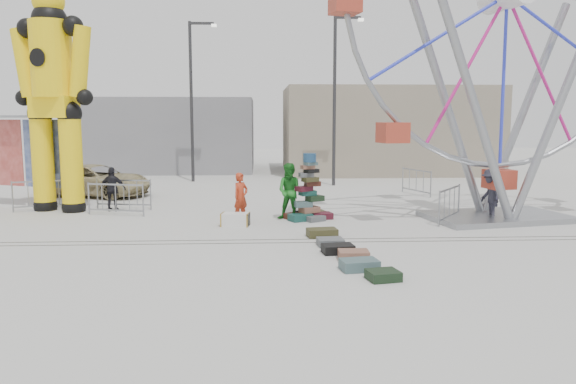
{
  "coord_description": "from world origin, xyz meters",
  "views": [
    {
      "loc": [
        -0.56,
        -13.86,
        3.3
      ],
      "look_at": [
        0.22,
        1.55,
        1.23
      ],
      "focal_mm": 35.0,
      "sensor_mm": 36.0,
      "label": 1
    }
  ],
  "objects_px": {
    "lamp_post_right": "(336,92)",
    "pedestrian_green": "(291,192)",
    "barricade_dummy_b": "(124,194)",
    "barricade_wheel_front": "(449,204)",
    "suitcase_tower": "(309,201)",
    "pedestrian_red": "(241,197)",
    "lamp_post_left": "(193,93)",
    "barricade_dummy_a": "(44,195)",
    "pedestrian_black": "(113,189)",
    "parked_suv": "(95,180)",
    "banner_scaffold": "(23,138)",
    "steamer_trunk": "(235,220)",
    "pedestrian_grey": "(490,195)",
    "crash_test_dummy": "(53,91)",
    "barricade_dummy_c": "(116,199)",
    "ferris_wheel": "(506,25)",
    "barricade_wheel_back": "(416,182)"
  },
  "relations": [
    {
      "from": "barricade_dummy_a",
      "to": "pedestrian_green",
      "type": "relative_size",
      "value": 1.09
    },
    {
      "from": "parked_suv",
      "to": "barricade_wheel_front",
      "type": "bearing_deg",
      "value": -97.46
    },
    {
      "from": "lamp_post_left",
      "to": "barricade_wheel_back",
      "type": "distance_m",
      "value": 12.04
    },
    {
      "from": "banner_scaffold",
      "to": "steamer_trunk",
      "type": "distance_m",
      "value": 9.11
    },
    {
      "from": "parked_suv",
      "to": "banner_scaffold",
      "type": "bearing_deg",
      "value": 168.24
    },
    {
      "from": "crash_test_dummy",
      "to": "barricade_dummy_c",
      "type": "relative_size",
      "value": 3.97
    },
    {
      "from": "barricade_dummy_a",
      "to": "barricade_wheel_back",
      "type": "bearing_deg",
      "value": -7.97
    },
    {
      "from": "ferris_wheel",
      "to": "barricade_wheel_back",
      "type": "distance_m",
      "value": 8.16
    },
    {
      "from": "pedestrian_grey",
      "to": "parked_suv",
      "type": "xyz_separation_m",
      "value": [
        -14.24,
        6.33,
        -0.18
      ]
    },
    {
      "from": "lamp_post_right",
      "to": "banner_scaffold",
      "type": "xyz_separation_m",
      "value": [
        -12.25,
        -6.0,
        -1.96
      ]
    },
    {
      "from": "suitcase_tower",
      "to": "pedestrian_red",
      "type": "relative_size",
      "value": 1.39
    },
    {
      "from": "lamp_post_right",
      "to": "pedestrian_grey",
      "type": "relative_size",
      "value": 4.81
    },
    {
      "from": "lamp_post_right",
      "to": "pedestrian_black",
      "type": "height_order",
      "value": "lamp_post_right"
    },
    {
      "from": "crash_test_dummy",
      "to": "barricade_dummy_b",
      "type": "xyz_separation_m",
      "value": [
        2.2,
        0.23,
        -3.64
      ]
    },
    {
      "from": "crash_test_dummy",
      "to": "parked_suv",
      "type": "distance_m",
      "value": 5.18
    },
    {
      "from": "barricade_dummy_c",
      "to": "barricade_wheel_back",
      "type": "distance_m",
      "value": 12.35
    },
    {
      "from": "barricade_dummy_a",
      "to": "barricade_wheel_front",
      "type": "distance_m",
      "value": 13.9
    },
    {
      "from": "lamp_post_left",
      "to": "pedestrian_grey",
      "type": "relative_size",
      "value": 4.81
    },
    {
      "from": "banner_scaffold",
      "to": "parked_suv",
      "type": "bearing_deg",
      "value": 80.59
    },
    {
      "from": "lamp_post_left",
      "to": "barricade_dummy_a",
      "type": "bearing_deg",
      "value": -115.88
    },
    {
      "from": "lamp_post_left",
      "to": "pedestrian_green",
      "type": "xyz_separation_m",
      "value": [
        4.32,
        -11.04,
        -3.57
      ]
    },
    {
      "from": "lamp_post_right",
      "to": "pedestrian_grey",
      "type": "xyz_separation_m",
      "value": [
        3.69,
        -9.48,
        -3.65
      ]
    },
    {
      "from": "barricade_dummy_a",
      "to": "parked_suv",
      "type": "xyz_separation_m",
      "value": [
        0.74,
        3.69,
        0.11
      ]
    },
    {
      "from": "steamer_trunk",
      "to": "barricade_dummy_c",
      "type": "bearing_deg",
      "value": 162.71
    },
    {
      "from": "lamp_post_right",
      "to": "pedestrian_green",
      "type": "distance_m",
      "value": 10.08
    },
    {
      "from": "steamer_trunk",
      "to": "pedestrian_grey",
      "type": "bearing_deg",
      "value": 12.7
    },
    {
      "from": "suitcase_tower",
      "to": "crash_test_dummy",
      "type": "relative_size",
      "value": 0.27
    },
    {
      "from": "banner_scaffold",
      "to": "barricade_wheel_back",
      "type": "xyz_separation_m",
      "value": [
        15.25,
        2.55,
        -1.97
      ]
    },
    {
      "from": "banner_scaffold",
      "to": "barricade_dummy_b",
      "type": "relative_size",
      "value": 2.3
    },
    {
      "from": "suitcase_tower",
      "to": "pedestrian_green",
      "type": "relative_size",
      "value": 1.17
    },
    {
      "from": "steamer_trunk",
      "to": "parked_suv",
      "type": "distance_m",
      "value": 9.21
    },
    {
      "from": "suitcase_tower",
      "to": "barricade_wheel_back",
      "type": "distance_m",
      "value": 7.49
    },
    {
      "from": "pedestrian_grey",
      "to": "ferris_wheel",
      "type": "bearing_deg",
      "value": 114.81
    },
    {
      "from": "pedestrian_red",
      "to": "crash_test_dummy",
      "type": "bearing_deg",
      "value": 116.66
    },
    {
      "from": "suitcase_tower",
      "to": "crash_test_dummy",
      "type": "xyz_separation_m",
      "value": [
        -8.65,
        2.03,
        3.59
      ]
    },
    {
      "from": "lamp_post_right",
      "to": "pedestrian_black",
      "type": "relative_size",
      "value": 5.13
    },
    {
      "from": "barricade_dummy_b",
      "to": "barricade_wheel_front",
      "type": "distance_m",
      "value": 11.25
    },
    {
      "from": "lamp_post_left",
      "to": "barricade_dummy_a",
      "type": "height_order",
      "value": "lamp_post_left"
    },
    {
      "from": "barricade_dummy_a",
      "to": "barricade_wheel_front",
      "type": "relative_size",
      "value": 1.0
    },
    {
      "from": "crash_test_dummy",
      "to": "pedestrian_red",
      "type": "xyz_separation_m",
      "value": [
        6.46,
        -2.23,
        -3.42
      ]
    },
    {
      "from": "barricade_dummy_a",
      "to": "barricade_wheel_front",
      "type": "bearing_deg",
      "value": -32.79
    },
    {
      "from": "barricade_dummy_b",
      "to": "pedestrian_grey",
      "type": "bearing_deg",
      "value": -2.8
    },
    {
      "from": "barricade_wheel_back",
      "to": "lamp_post_left",
      "type": "bearing_deg",
      "value": -138.58
    },
    {
      "from": "crash_test_dummy",
      "to": "parked_suv",
      "type": "xyz_separation_m",
      "value": [
        0.19,
        3.78,
        -3.53
      ]
    },
    {
      "from": "pedestrian_grey",
      "to": "suitcase_tower",
      "type": "bearing_deg",
      "value": -97.17
    },
    {
      "from": "barricade_dummy_b",
      "to": "pedestrian_grey",
      "type": "xyz_separation_m",
      "value": [
        12.23,
        -2.78,
        0.28
      ]
    },
    {
      "from": "barricade_dummy_a",
      "to": "barricade_dummy_c",
      "type": "height_order",
      "value": "same"
    },
    {
      "from": "banner_scaffold",
      "to": "pedestrian_green",
      "type": "xyz_separation_m",
      "value": [
        9.58,
        -3.04,
        -1.61
      ]
    },
    {
      "from": "barricade_wheel_front",
      "to": "pedestrian_red",
      "type": "relative_size",
      "value": 1.3
    },
    {
      "from": "steamer_trunk",
      "to": "barricade_dummy_b",
      "type": "relative_size",
      "value": 0.42
    }
  ]
}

